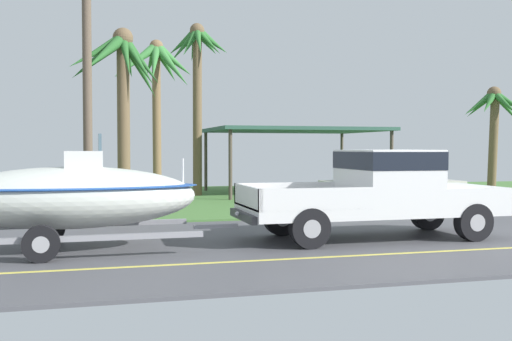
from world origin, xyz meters
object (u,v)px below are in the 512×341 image
object	(u,v)px
boat_on_trailer	(70,197)
palm_tree_far_left	(156,76)
palm_tree_near_right	(493,113)
parked_sedan_near	(390,187)
pickup_truck_towing	(386,189)
palm_tree_mid	(198,65)
carport_awning	(293,131)
utility_pole	(87,50)
palm_tree_near_left	(119,72)

from	to	relation	value
boat_on_trailer	palm_tree_far_left	distance (m)	10.90
palm_tree_near_right	palm_tree_far_left	size ratio (longest dim) A/B	0.83
palm_tree_near_right	palm_tree_far_left	world-z (taller)	palm_tree_far_left
boat_on_trailer	parked_sedan_near	bearing A→B (deg)	32.19
pickup_truck_towing	palm_tree_mid	xyz separation A→B (m)	(-2.05, 12.27, 4.24)
carport_awning	utility_pole	world-z (taller)	utility_pole
pickup_truck_towing	utility_pole	bearing A→B (deg)	143.62
parked_sedan_near	palm_tree_near_left	size ratio (longest dim) A/B	0.82
utility_pole	boat_on_trailer	bearing A→B (deg)	-93.95
pickup_truck_towing	palm_tree_near_right	xyz separation A→B (m)	(11.92, 12.48, 2.54)
pickup_truck_towing	palm_tree_mid	size ratio (longest dim) A/B	0.84
pickup_truck_towing	palm_tree_near_right	distance (m)	17.44
pickup_truck_towing	palm_tree_far_left	size ratio (longest dim) A/B	1.00
palm_tree_near_left	palm_tree_near_right	size ratio (longest dim) A/B	1.15
boat_on_trailer	palm_tree_near_left	xyz separation A→B (m)	(1.23, 6.74, 3.20)
parked_sedan_near	carport_awning	xyz separation A→B (m)	(-1.38, 6.02, 2.00)
parked_sedan_near	pickup_truck_towing	bearing A→B (deg)	-118.37
parked_sedan_near	carport_awning	bearing A→B (deg)	102.87
pickup_truck_towing	boat_on_trailer	distance (m)	6.62
pickup_truck_towing	palm_tree_mid	bearing A→B (deg)	99.48
pickup_truck_towing	carport_awning	xyz separation A→B (m)	(2.04, 12.34, 1.61)
palm_tree_far_left	palm_tree_near_left	bearing A→B (deg)	-114.11
pickup_truck_towing	palm_tree_near_right	size ratio (longest dim) A/B	1.21
parked_sedan_near	palm_tree_near_right	world-z (taller)	palm_tree_near_right
palm_tree_near_left	utility_pole	world-z (taller)	utility_pole
palm_tree_near_right	carport_awning	bearing A→B (deg)	-179.19
palm_tree_near_left	palm_tree_mid	distance (m)	6.55
parked_sedan_near	utility_pole	world-z (taller)	utility_pole
parked_sedan_near	palm_tree_near_right	bearing A→B (deg)	35.94
carport_awning	palm_tree_near_right	world-z (taller)	palm_tree_near_right
pickup_truck_towing	parked_sedan_near	xyz separation A→B (m)	(3.41, 6.32, -0.39)
palm_tree_mid	utility_pole	bearing A→B (deg)	-119.14
boat_on_trailer	palm_tree_near_left	bearing A→B (deg)	79.66
carport_awning	utility_pole	size ratio (longest dim) A/B	0.80
palm_tree_mid	palm_tree_near_right	bearing A→B (deg)	0.86
palm_tree_far_left	pickup_truck_towing	bearing A→B (deg)	-68.38
pickup_truck_towing	carport_awning	bearing A→B (deg)	80.64
boat_on_trailer	palm_tree_near_right	size ratio (longest dim) A/B	1.23
palm_tree_near_right	utility_pole	world-z (taller)	utility_pole
palm_tree_mid	utility_pole	xyz separation A→B (m)	(-4.25, -7.63, -0.75)
carport_awning	palm_tree_near_left	world-z (taller)	palm_tree_near_left
parked_sedan_near	carport_awning	world-z (taller)	carport_awning
parked_sedan_near	palm_tree_near_right	size ratio (longest dim) A/B	0.94
pickup_truck_towing	palm_tree_mid	distance (m)	13.15
pickup_truck_towing	palm_tree_far_left	xyz separation A→B (m)	(-3.95, 9.97, 3.49)
palm_tree_near_right	utility_pole	bearing A→B (deg)	-156.72
palm_tree_near_left	utility_pole	size ratio (longest dim) A/B	0.63
boat_on_trailer	carport_awning	bearing A→B (deg)	54.95
boat_on_trailer	palm_tree_near_right	world-z (taller)	palm_tree_near_right
boat_on_trailer	utility_pole	distance (m)	5.84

